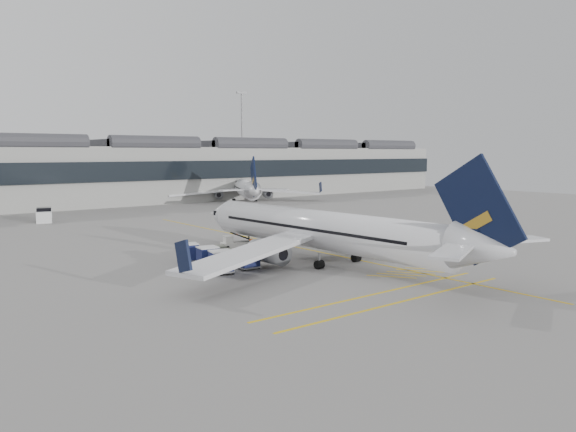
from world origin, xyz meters
TOP-DOWN VIEW (x-y plane):
  - ground at (0.00, 0.00)m, footprint 220.00×220.00m
  - terminal at (0.00, 71.93)m, footprint 200.00×20.45m
  - light_masts at (-1.67, 86.00)m, footprint 113.00×0.60m
  - apron_markings at (10.00, 10.00)m, footprint 0.25×60.00m
  - airliner_main at (6.78, 0.72)m, footprint 33.93×37.12m
  - airliner_far at (37.23, 59.09)m, footprint 29.04×32.03m
  - belt_loader at (4.81, 12.31)m, footprint 4.23×2.17m
  - baggage_cart_a at (-0.29, 2.64)m, footprint 1.82×1.53m
  - baggage_cart_b at (-3.16, 2.41)m, footprint 2.12×1.87m
  - baggage_cart_c at (-2.75, 8.57)m, footprint 1.88×1.66m
  - baggage_cart_d at (-2.77, 5.20)m, footprint 1.96×1.70m
  - ramp_agent_a at (2.49, 5.11)m, footprint 0.76×0.83m
  - ramp_agent_b at (2.77, 6.65)m, footprint 1.08×0.97m
  - pushback_tug at (-0.47, 7.17)m, footprint 2.97×2.35m
  - safety_cone_nose at (10.10, 20.37)m, footprint 0.32×0.32m
  - safety_cone_engine at (16.81, 2.93)m, footprint 0.39×0.39m
  - service_van_mid at (-4.72, 47.88)m, footprint 3.10×4.49m
  - service_van_right at (22.28, 32.67)m, footprint 3.26×1.71m

SIDE VIEW (x-z plane):
  - ground at x=0.00m, z-range 0.00..0.00m
  - apron_markings at x=10.00m, z-range 0.00..0.01m
  - safety_cone_nose at x=10.10m, z-range 0.00..0.45m
  - safety_cone_engine at x=16.81m, z-range 0.00..0.54m
  - belt_loader at x=4.81m, z-range -0.35..1.33m
  - pushback_tug at x=-0.47m, z-range -0.08..1.37m
  - service_van_right at x=22.28m, z-range -0.09..1.56m
  - ramp_agent_b at x=2.77m, z-range 0.00..1.83m
  - baggage_cart_c at x=-2.75m, z-range 0.06..1.77m
  - service_van_mid at x=-4.72m, z-range -0.11..1.99m
  - ramp_agent_a at x=2.49m, z-range 0.00..1.89m
  - baggage_cart_a at x=-0.29m, z-range 0.07..1.89m
  - baggage_cart_d at x=-2.77m, z-range 0.07..1.93m
  - baggage_cart_b at x=-3.16m, z-range 0.07..2.02m
  - airliner_far at x=37.23m, z-range -1.91..7.36m
  - airliner_main at x=6.78m, z-range -2.03..7.83m
  - terminal at x=0.00m, z-range -0.06..12.34m
  - light_masts at x=-1.67m, z-range 1.77..27.22m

